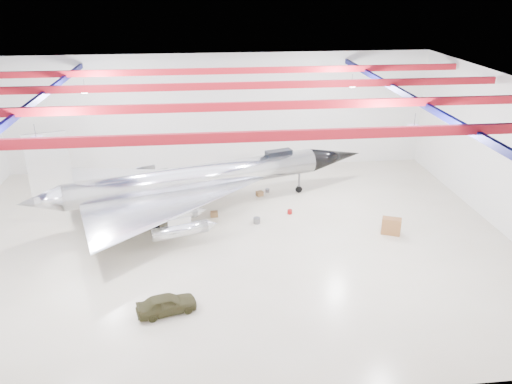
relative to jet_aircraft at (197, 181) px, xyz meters
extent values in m
plane|color=#BEB397|center=(2.18, -5.25, -2.52)|extent=(40.00, 40.00, 0.00)
plane|color=silver|center=(2.18, 9.75, 2.98)|extent=(40.00, 0.00, 40.00)
plane|color=silver|center=(22.18, -5.25, 2.98)|extent=(0.00, 30.00, 30.00)
plane|color=#0A0F38|center=(2.18, -5.25, 8.48)|extent=(40.00, 40.00, 0.00)
cube|color=maroon|center=(2.18, -14.25, 7.88)|extent=(39.50, 0.25, 0.50)
cube|color=maroon|center=(2.18, -8.25, 7.88)|extent=(39.50, 0.25, 0.50)
cube|color=maroon|center=(2.18, -2.25, 7.88)|extent=(39.50, 0.25, 0.50)
cube|color=maroon|center=(2.18, 3.75, 7.88)|extent=(39.50, 0.25, 0.50)
cube|color=#0B0C45|center=(-9.82, -5.25, 7.58)|extent=(0.25, 29.50, 0.40)
cube|color=#0B0C45|center=(14.18, -5.25, 7.58)|extent=(0.25, 29.50, 0.40)
cube|color=silver|center=(-7.82, -11.25, 7.18)|extent=(0.55, 0.55, 0.25)
cube|color=silver|center=(12.18, -11.25, 7.18)|extent=(0.55, 0.55, 0.25)
cube|color=silver|center=(-7.82, 0.75, 7.18)|extent=(0.55, 0.55, 0.25)
cube|color=silver|center=(12.18, 0.75, 7.18)|extent=(0.55, 0.55, 0.25)
cylinder|color=silver|center=(0.05, 0.02, 0.29)|extent=(19.83, 7.78, 2.01)
cone|color=black|center=(12.08, 3.67, 0.29)|extent=(5.40, 3.39, 2.01)
cone|color=silver|center=(-11.01, -3.35, 0.29)|extent=(3.47, 2.80, 2.01)
cube|color=silver|center=(-10.05, -3.06, 2.91)|extent=(2.73, 0.93, 4.53)
cube|color=black|center=(6.79, 2.06, 1.35)|extent=(2.35, 1.41, 0.50)
cylinder|color=silver|center=(-1.22, -6.16, -1.12)|extent=(3.92, 1.98, 0.91)
cylinder|color=silver|center=(-1.96, -3.75, -1.12)|extent=(3.92, 1.98, 0.91)
cylinder|color=silver|center=(-3.71, 2.03, -1.12)|extent=(3.92, 1.98, 0.91)
cylinder|color=silver|center=(-4.44, 4.43, -1.12)|extent=(3.92, 1.98, 0.91)
cylinder|color=#59595B|center=(8.72, 2.65, -1.62)|extent=(0.18, 0.18, 1.81)
cylinder|color=black|center=(8.72, 2.65, -2.24)|extent=(0.60, 0.38, 0.56)
cylinder|color=#59595B|center=(-3.07, -3.56, -1.62)|extent=(0.18, 0.18, 1.81)
cylinder|color=black|center=(-3.07, -3.56, -2.24)|extent=(0.60, 0.38, 0.56)
cylinder|color=#59595B|center=(-4.53, 1.25, -1.62)|extent=(0.18, 0.18, 1.81)
cylinder|color=black|center=(-4.53, 1.25, -2.24)|extent=(0.60, 0.38, 0.56)
imported|color=#3A371D|center=(-1.80, -13.28, -1.96)|extent=(3.57, 2.17, 1.14)
cube|color=brown|center=(13.97, -5.63, -1.90)|extent=(1.52, 1.16, 1.25)
cube|color=olive|center=(-2.02, -0.73, -2.33)|extent=(0.62, 0.53, 0.39)
cube|color=maroon|center=(-0.91, 1.39, -2.38)|extent=(0.51, 0.46, 0.30)
cylinder|color=#59595B|center=(4.41, -2.86, -2.29)|extent=(0.60, 0.60, 0.46)
cube|color=olive|center=(5.24, 2.31, -2.33)|extent=(0.69, 0.64, 0.39)
cube|color=#59595B|center=(-2.93, 2.82, -2.37)|extent=(0.53, 0.49, 0.30)
cylinder|color=maroon|center=(7.20, -1.50, -2.36)|extent=(0.49, 0.49, 0.34)
cube|color=olive|center=(1.22, -1.35, -2.32)|extent=(0.60, 0.48, 0.41)
cylinder|color=#59595B|center=(5.99, 2.99, -2.36)|extent=(0.39, 0.39, 0.32)
camera|label=1|loc=(0.67, -36.70, 14.77)|focal=35.00mm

